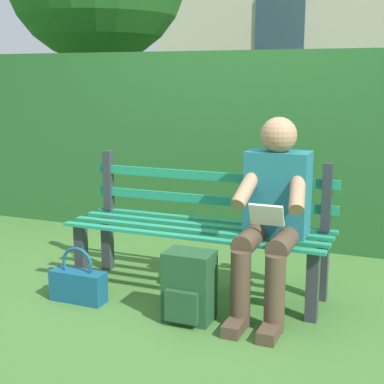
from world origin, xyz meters
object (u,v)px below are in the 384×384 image
(backpack, at_px, (189,287))
(person_seated, at_px, (272,211))
(park_bench, at_px, (201,227))
(handbag, at_px, (78,284))

(backpack, bearing_deg, person_seated, -140.49)
(park_bench, height_order, backpack, park_bench)
(park_bench, xyz_separation_m, person_seated, (-0.52, 0.17, 0.20))
(backpack, distance_m, handbag, 0.77)
(person_seated, relative_size, handbag, 3.26)
(person_seated, relative_size, backpack, 2.81)
(person_seated, bearing_deg, backpack, 39.51)
(park_bench, xyz_separation_m, handbag, (0.65, 0.50, -0.32))
(person_seated, xyz_separation_m, backpack, (0.40, 0.33, -0.42))
(handbag, bearing_deg, person_seated, -163.98)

